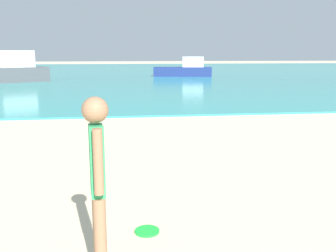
{
  "coord_description": "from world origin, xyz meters",
  "views": [
    {
      "loc": [
        -1.4,
        3.79,
        2.09
      ],
      "look_at": [
        -0.48,
        10.78,
        0.71
      ],
      "focal_mm": 40.0,
      "sensor_mm": 36.0,
      "label": 1
    }
  ],
  "objects_px": {
    "person_standing": "(98,181)",
    "boat_far": "(185,70)",
    "frisbee": "(147,231)",
    "boat_near": "(3,71)"
  },
  "relations": [
    {
      "from": "frisbee",
      "to": "boat_near",
      "type": "bearing_deg",
      "value": 109.5
    },
    {
      "from": "person_standing",
      "to": "boat_far",
      "type": "bearing_deg",
      "value": 161.28
    },
    {
      "from": "person_standing",
      "to": "boat_near",
      "type": "xyz_separation_m",
      "value": [
        -7.82,
        24.39,
        -0.16
      ]
    },
    {
      "from": "frisbee",
      "to": "boat_far",
      "type": "height_order",
      "value": "boat_far"
    },
    {
      "from": "person_standing",
      "to": "boat_far",
      "type": "height_order",
      "value": "boat_far"
    },
    {
      "from": "person_standing",
      "to": "boat_near",
      "type": "relative_size",
      "value": 0.26
    },
    {
      "from": "person_standing",
      "to": "boat_near",
      "type": "bearing_deg",
      "value": -169.45
    },
    {
      "from": "person_standing",
      "to": "boat_far",
      "type": "relative_size",
      "value": 0.33
    },
    {
      "from": "person_standing",
      "to": "frisbee",
      "type": "relative_size",
      "value": 5.91
    },
    {
      "from": "boat_near",
      "to": "frisbee",
      "type": "bearing_deg",
      "value": 81.55
    }
  ]
}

